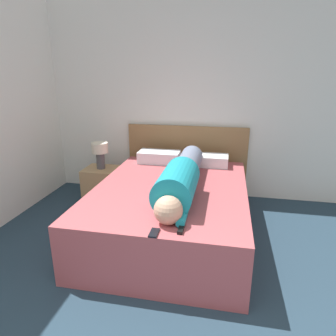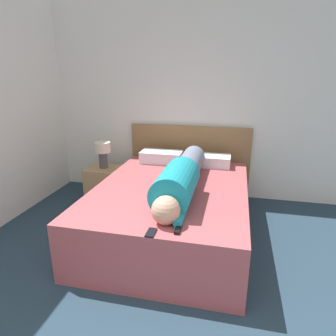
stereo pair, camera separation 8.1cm
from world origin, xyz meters
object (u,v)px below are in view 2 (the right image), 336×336
(tv_remote, at_px, (178,229))
(cell_phone, at_px, (151,233))
(nightstand, at_px, (105,184))
(table_lamp, at_px, (103,151))
(pillow_second, at_px, (210,161))
(person_lying, at_px, (181,178))
(pillow_near_headboard, at_px, (161,157))
(bed, at_px, (171,211))

(tv_remote, bearing_deg, cell_phone, -154.08)
(nightstand, distance_m, table_lamp, 0.46)
(pillow_second, bearing_deg, person_lying, -101.42)
(nightstand, bearing_deg, tv_remote, -49.57)
(tv_remote, bearing_deg, pillow_near_headboard, 108.26)
(person_lying, height_order, pillow_near_headboard, person_lying)
(bed, height_order, cell_phone, cell_phone)
(bed, distance_m, pillow_near_headboard, 0.94)
(pillow_near_headboard, bearing_deg, tv_remote, -71.74)
(table_lamp, relative_size, person_lying, 0.21)
(pillow_second, distance_m, tv_remote, 1.68)
(person_lying, bearing_deg, pillow_near_headboard, 114.65)
(bed, bearing_deg, person_lying, -47.60)
(pillow_second, bearing_deg, table_lamp, -174.43)
(bed, bearing_deg, pillow_near_headboard, 110.83)
(nightstand, distance_m, pillow_second, 1.45)
(pillow_second, xyz_separation_m, tv_remote, (-0.08, -1.68, -0.05))
(pillow_near_headboard, bearing_deg, cell_phone, -78.30)
(nightstand, distance_m, tv_remote, 2.05)
(pillow_second, bearing_deg, nightstand, -174.43)
(nightstand, distance_m, cell_phone, 2.01)
(person_lying, bearing_deg, cell_phone, -95.08)
(table_lamp, height_order, pillow_second, table_lamp)
(pillow_near_headboard, bearing_deg, person_lying, -65.35)
(nightstand, relative_size, cell_phone, 3.57)
(person_lying, bearing_deg, table_lamp, 145.63)
(tv_remote, distance_m, cell_phone, 0.21)
(bed, distance_m, pillow_second, 0.94)
(bed, relative_size, table_lamp, 5.85)
(table_lamp, bearing_deg, cell_phone, -55.40)
(pillow_near_headboard, relative_size, tv_remote, 3.53)
(bed, bearing_deg, cell_phone, -86.64)
(bed, height_order, nightstand, bed)
(person_lying, height_order, cell_phone, person_lying)
(person_lying, relative_size, tv_remote, 10.98)
(cell_phone, bearing_deg, nightstand, 124.60)
(table_lamp, relative_size, pillow_near_headboard, 0.66)
(pillow_near_headboard, relative_size, pillow_second, 1.05)
(nightstand, height_order, tv_remote, tv_remote)
(nightstand, xyz_separation_m, pillow_second, (1.39, 0.14, 0.39))
(bed, xyz_separation_m, pillow_near_headboard, (-0.31, 0.82, 0.35))
(bed, distance_m, nightstand, 1.27)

